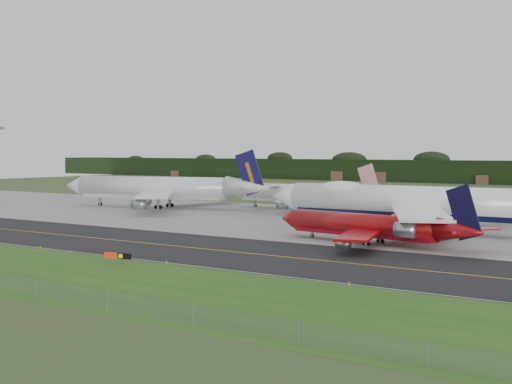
% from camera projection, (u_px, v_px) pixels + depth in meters
% --- Properties ---
extents(ground, '(600.00, 600.00, 0.00)m').
position_uv_depth(ground, '(234.00, 248.00, 126.73)').
color(ground, '#394922').
rests_on(ground, ground).
extents(grass_verge, '(400.00, 30.00, 0.01)m').
position_uv_depth(grass_verge, '(84.00, 277.00, 97.86)').
color(grass_verge, '#285619').
rests_on(grass_verge, ground).
extents(taxiway, '(400.00, 32.00, 0.02)m').
position_uv_depth(taxiway, '(220.00, 250.00, 123.43)').
color(taxiway, black).
rests_on(taxiway, ground).
extents(apron, '(400.00, 78.00, 0.01)m').
position_uv_depth(apron, '(360.00, 224.00, 168.80)').
color(apron, gray).
rests_on(apron, ground).
extents(taxiway_centreline, '(400.00, 0.40, 0.00)m').
position_uv_depth(taxiway_centreline, '(220.00, 250.00, 123.43)').
color(taxiway_centreline, orange).
rests_on(taxiway_centreline, taxiway).
extents(taxiway_edge_line, '(400.00, 0.25, 0.00)m').
position_uv_depth(taxiway_edge_line, '(160.00, 262.00, 110.64)').
color(taxiway_edge_line, silver).
rests_on(taxiway_edge_line, taxiway).
extents(perimeter_fence, '(320.00, 0.10, 320.00)m').
position_uv_depth(perimeter_fence, '(3.00, 283.00, 87.07)').
color(perimeter_fence, slate).
rests_on(perimeter_fence, ground).
extents(jet_ba_747, '(73.23, 60.81, 18.45)m').
position_uv_depth(jet_ba_747, '(416.00, 203.00, 151.13)').
color(jet_ba_747, white).
rests_on(jet_ba_747, ground).
extents(jet_red_737, '(43.68, 35.26, 11.81)m').
position_uv_depth(jet_red_737, '(373.00, 227.00, 131.53)').
color(jet_red_737, maroon).
rests_on(jet_red_737, ground).
extents(jet_navy_gold, '(67.79, 58.01, 17.64)m').
position_uv_depth(jet_navy_gold, '(164.00, 189.00, 214.11)').
color(jet_navy_gold, silver).
rests_on(jet_navy_gold, ground).
extents(jet_star_tail, '(52.21, 43.80, 13.80)m').
position_uv_depth(jet_star_tail, '(303.00, 194.00, 207.68)').
color(jet_star_tail, white).
rests_on(jet_star_tail, ground).
extents(taxiway_sign, '(4.76, 1.15, 1.61)m').
position_uv_depth(taxiway_sign, '(118.00, 256.00, 109.52)').
color(taxiway_sign, slate).
rests_on(taxiway_sign, ground).
extents(edge_marker_left, '(0.16, 0.16, 0.50)m').
position_uv_depth(edge_marker_left, '(41.00, 248.00, 125.04)').
color(edge_marker_left, yellow).
rests_on(edge_marker_left, ground).
extents(edge_marker_center, '(0.16, 0.16, 0.50)m').
position_uv_depth(edge_marker_center, '(166.00, 263.00, 108.58)').
color(edge_marker_center, yellow).
rests_on(edge_marker_center, ground).
extents(edge_marker_right, '(0.16, 0.16, 0.50)m').
position_uv_depth(edge_marker_right, '(349.00, 284.00, 91.15)').
color(edge_marker_right, yellow).
rests_on(edge_marker_right, ground).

